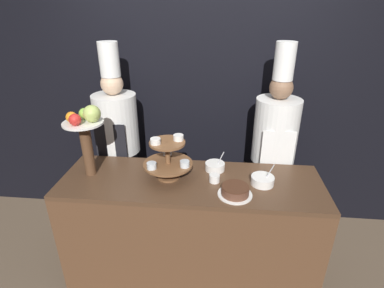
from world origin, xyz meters
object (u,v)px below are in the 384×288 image
at_px(serving_bowl_near, 262,180).
at_px(chef_center_left, 274,146).
at_px(serving_bowl_far, 215,166).
at_px(tiered_stand, 168,158).
at_px(cake_round, 235,191).
at_px(chef_left, 118,140).
at_px(cup_white, 214,178).
at_px(fruit_pedestal, 86,129).

bearing_deg(serving_bowl_near, chef_center_left, 73.87).
bearing_deg(serving_bowl_far, tiered_stand, -156.71).
distance_m(cake_round, chef_left, 1.25).
relative_size(cake_round, serving_bowl_far, 1.48).
height_order(cup_white, chef_left, chef_left).
height_order(serving_bowl_near, serving_bowl_far, serving_bowl_near).
distance_m(cup_white, chef_left, 1.05).
height_order(cake_round, serving_bowl_far, serving_bowl_far).
distance_m(fruit_pedestal, cake_round, 1.15).
bearing_deg(chef_center_left, chef_left, 180.00).
height_order(cake_round, cup_white, cake_round).
distance_m(cake_round, serving_bowl_far, 0.36).
relative_size(tiered_stand, cake_round, 1.54).
height_order(chef_left, chef_center_left, chef_center_left).
bearing_deg(chef_center_left, serving_bowl_far, -144.64).
relative_size(tiered_stand, chef_left, 0.20).
xyz_separation_m(serving_bowl_far, chef_center_left, (0.50, 0.36, 0.03)).
bearing_deg(serving_bowl_far, serving_bowl_near, -26.50).
xyz_separation_m(tiered_stand, fruit_pedestal, (-0.59, -0.00, 0.20)).
bearing_deg(chef_left, cake_round, -33.41).
height_order(fruit_pedestal, serving_bowl_far, fruit_pedestal).
relative_size(serving_bowl_far, chef_left, 0.09).
relative_size(cake_round, chef_center_left, 0.13).
relative_size(tiered_stand, cup_white, 4.75).
height_order(tiered_stand, chef_center_left, chef_center_left).
bearing_deg(tiered_stand, cake_round, -20.41).
height_order(serving_bowl_far, chef_left, chef_left).
height_order(tiered_stand, serving_bowl_near, tiered_stand).
distance_m(cake_round, serving_bowl_near, 0.26).
distance_m(cake_round, cup_white, 0.21).
relative_size(fruit_pedestal, cup_white, 7.12).
bearing_deg(fruit_pedestal, tiered_stand, 0.17).
xyz_separation_m(serving_bowl_far, chef_left, (-0.90, 0.36, 0.03)).
bearing_deg(cake_round, chef_center_left, 62.71).
bearing_deg(cup_white, chef_center_left, 46.75).
height_order(fruit_pedestal, cake_round, fruit_pedestal).
bearing_deg(chef_left, chef_center_left, -0.00).
bearing_deg(serving_bowl_far, chef_left, 158.32).
relative_size(tiered_stand, serving_bowl_far, 2.28).
xyz_separation_m(fruit_pedestal, serving_bowl_far, (0.94, 0.15, -0.34)).
bearing_deg(chef_left, serving_bowl_near, -23.07).
bearing_deg(cup_white, chef_left, 149.35).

